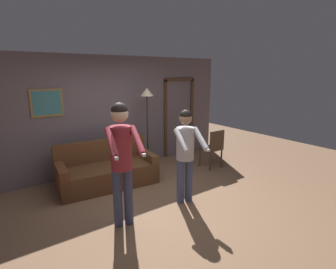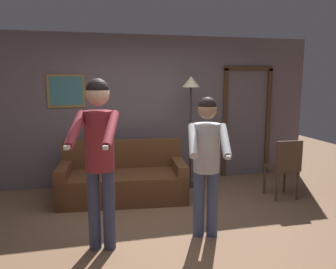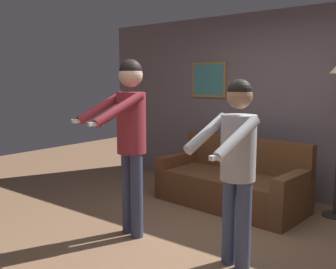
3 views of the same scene
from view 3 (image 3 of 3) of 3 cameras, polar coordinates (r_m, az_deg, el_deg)
The scene contains 5 objects.
ground_plane at distance 3.84m, azimuth 5.51°, elevation -16.81°, with size 12.00×12.00×0.00m, color #866246.
back_wall_assembly at distance 5.44m, azimuth 17.89°, elevation 4.35°, with size 6.40×0.10×2.60m.
couch at distance 5.03m, azimuth 9.61°, elevation -7.51°, with size 1.97×1.03×0.87m.
person_standing_left at distance 3.85m, azimuth -5.84°, elevation 0.83°, with size 0.54×0.75×1.84m.
person_standing_right at distance 3.21m, azimuth 10.42°, elevation -3.43°, with size 0.53×0.68×1.64m.
Camera 3 is at (1.82, -2.98, 1.61)m, focal length 40.00 mm.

